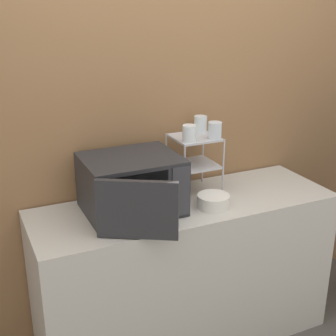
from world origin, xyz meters
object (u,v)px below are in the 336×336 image
(microwave, at_px, (132,185))
(glass_front_left, at_px, (189,134))
(bowl, at_px, (213,201))
(glass_back_right, at_px, (200,124))
(glass_front_right, at_px, (215,130))
(dish_rack, at_px, (194,152))

(microwave, height_order, glass_front_left, glass_front_left)
(glass_front_left, bearing_deg, bowl, -64.40)
(glass_back_right, relative_size, bowl, 0.53)
(microwave, distance_m, glass_front_right, 0.57)
(glass_front_left, distance_m, glass_front_right, 0.16)
(microwave, height_order, glass_back_right, glass_back_right)
(microwave, height_order, dish_rack, dish_rack)
(microwave, height_order, glass_front_right, glass_front_right)
(glass_front_left, xyz_separation_m, glass_front_right, (0.16, -0.00, 0.00))
(glass_front_right, bearing_deg, glass_back_right, 91.93)
(microwave, distance_m, bowl, 0.46)
(glass_front_right, height_order, bowl, glass_front_right)
(bowl, bearing_deg, microwave, 162.92)
(glass_front_right, xyz_separation_m, bowl, (-0.09, -0.15, -0.36))
(microwave, distance_m, glass_back_right, 0.59)
(dish_rack, xyz_separation_m, glass_back_right, (0.08, 0.08, 0.14))
(glass_back_right, distance_m, bowl, 0.48)
(glass_front_left, relative_size, glass_back_right, 1.00)
(microwave, height_order, bowl, microwave)
(dish_rack, xyz_separation_m, bowl, (-0.00, -0.24, -0.21))
(dish_rack, distance_m, glass_back_right, 0.18)
(dish_rack, relative_size, bowl, 1.91)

